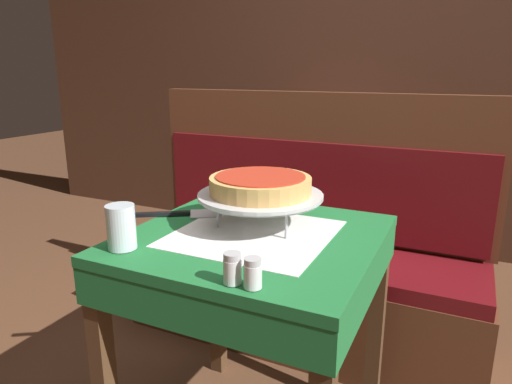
{
  "coord_description": "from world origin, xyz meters",
  "views": [
    {
      "loc": [
        0.53,
        -1.11,
        1.2
      ],
      "look_at": [
        -0.01,
        0.03,
        0.86
      ],
      "focal_mm": 32.0,
      "sensor_mm": 36.0,
      "label": 1
    }
  ],
  "objects_px": {
    "pizza_pan_stand": "(260,197)",
    "salt_shaker": "(232,268)",
    "pizza_server": "(180,214)",
    "deep_dish_pizza": "(260,185)",
    "water_glass_near": "(121,227)",
    "condiment_caddy": "(333,139)",
    "booth_bench": "(302,269)",
    "dining_table_front": "(254,266)",
    "pepper_shaker": "(253,273)",
    "dining_table_rear": "(320,165)"
  },
  "relations": [
    {
      "from": "pizza_server",
      "to": "condiment_caddy",
      "type": "bearing_deg",
      "value": 88.88
    },
    {
      "from": "booth_bench",
      "to": "pepper_shaker",
      "type": "height_order",
      "value": "booth_bench"
    },
    {
      "from": "pepper_shaker",
      "to": "deep_dish_pizza",
      "type": "bearing_deg",
      "value": 112.56
    },
    {
      "from": "pizza_server",
      "to": "salt_shaker",
      "type": "relative_size",
      "value": 3.9
    },
    {
      "from": "dining_table_front",
      "to": "salt_shaker",
      "type": "xyz_separation_m",
      "value": [
        0.09,
        -0.3,
        0.14
      ]
    },
    {
      "from": "pizza_server",
      "to": "salt_shaker",
      "type": "xyz_separation_m",
      "value": [
        0.38,
        -0.35,
        0.03
      ]
    },
    {
      "from": "dining_table_rear",
      "to": "deep_dish_pizza",
      "type": "bearing_deg",
      "value": -78.88
    },
    {
      "from": "water_glass_near",
      "to": "pepper_shaker",
      "type": "bearing_deg",
      "value": -7.63
    },
    {
      "from": "deep_dish_pizza",
      "to": "water_glass_near",
      "type": "distance_m",
      "value": 0.41
    },
    {
      "from": "booth_bench",
      "to": "pizza_pan_stand",
      "type": "height_order",
      "value": "booth_bench"
    },
    {
      "from": "dining_table_rear",
      "to": "salt_shaker",
      "type": "distance_m",
      "value": 1.97
    },
    {
      "from": "dining_table_front",
      "to": "dining_table_rear",
      "type": "distance_m",
      "value": 1.64
    },
    {
      "from": "dining_table_front",
      "to": "pizza_pan_stand",
      "type": "distance_m",
      "value": 0.2
    },
    {
      "from": "booth_bench",
      "to": "pepper_shaker",
      "type": "bearing_deg",
      "value": -76.72
    },
    {
      "from": "deep_dish_pizza",
      "to": "condiment_caddy",
      "type": "distance_m",
      "value": 1.63
    },
    {
      "from": "water_glass_near",
      "to": "salt_shaker",
      "type": "bearing_deg",
      "value": -8.67
    },
    {
      "from": "dining_table_front",
      "to": "pizza_server",
      "type": "bearing_deg",
      "value": 170.56
    },
    {
      "from": "dining_table_front",
      "to": "dining_table_rear",
      "type": "relative_size",
      "value": 1.01
    },
    {
      "from": "water_glass_near",
      "to": "condiment_caddy",
      "type": "height_order",
      "value": "condiment_caddy"
    },
    {
      "from": "dining_table_front",
      "to": "water_glass_near",
      "type": "height_order",
      "value": "water_glass_near"
    },
    {
      "from": "dining_table_front",
      "to": "pepper_shaker",
      "type": "relative_size",
      "value": 11.1
    },
    {
      "from": "pizza_pan_stand",
      "to": "salt_shaker",
      "type": "height_order",
      "value": "pizza_pan_stand"
    },
    {
      "from": "pizza_pan_stand",
      "to": "salt_shaker",
      "type": "xyz_separation_m",
      "value": [
        0.1,
        -0.37,
        -0.06
      ]
    },
    {
      "from": "water_glass_near",
      "to": "dining_table_front",
      "type": "bearing_deg",
      "value": 43.68
    },
    {
      "from": "deep_dish_pizza",
      "to": "condiment_caddy",
      "type": "xyz_separation_m",
      "value": [
        -0.25,
        1.61,
        -0.1
      ]
    },
    {
      "from": "pizza_pan_stand",
      "to": "water_glass_near",
      "type": "distance_m",
      "value": 0.4
    },
    {
      "from": "dining_table_front",
      "to": "pepper_shaker",
      "type": "xyz_separation_m",
      "value": [
        0.14,
        -0.3,
        0.13
      ]
    },
    {
      "from": "booth_bench",
      "to": "deep_dish_pizza",
      "type": "bearing_deg",
      "value": -82.53
    },
    {
      "from": "condiment_caddy",
      "to": "deep_dish_pizza",
      "type": "bearing_deg",
      "value": -81.33
    },
    {
      "from": "booth_bench",
      "to": "condiment_caddy",
      "type": "xyz_separation_m",
      "value": [
        -0.16,
        0.98,
        0.45
      ]
    },
    {
      "from": "dining_table_rear",
      "to": "pizza_server",
      "type": "height_order",
      "value": "pizza_server"
    },
    {
      "from": "dining_table_front",
      "to": "booth_bench",
      "type": "bearing_deg",
      "value": 97.52
    },
    {
      "from": "dining_table_rear",
      "to": "pepper_shaker",
      "type": "relative_size",
      "value": 11.0
    },
    {
      "from": "booth_bench",
      "to": "deep_dish_pizza",
      "type": "height_order",
      "value": "booth_bench"
    },
    {
      "from": "salt_shaker",
      "to": "pepper_shaker",
      "type": "bearing_deg",
      "value": 0.0
    },
    {
      "from": "booth_bench",
      "to": "pepper_shaker",
      "type": "xyz_separation_m",
      "value": [
        0.24,
        -1.0,
        0.45
      ]
    },
    {
      "from": "salt_shaker",
      "to": "pepper_shaker",
      "type": "relative_size",
      "value": 1.04
    },
    {
      "from": "pizza_pan_stand",
      "to": "pepper_shaker",
      "type": "height_order",
      "value": "pizza_pan_stand"
    },
    {
      "from": "water_glass_near",
      "to": "condiment_caddy",
      "type": "xyz_separation_m",
      "value": [
        0.01,
        1.92,
        -0.03
      ]
    },
    {
      "from": "water_glass_near",
      "to": "deep_dish_pizza",
      "type": "bearing_deg",
      "value": 51.19
    },
    {
      "from": "dining_table_rear",
      "to": "condiment_caddy",
      "type": "xyz_separation_m",
      "value": [
        0.06,
        0.06,
        0.16
      ]
    },
    {
      "from": "dining_table_rear",
      "to": "salt_shaker",
      "type": "xyz_separation_m",
      "value": [
        0.41,
        -1.92,
        0.16
      ]
    },
    {
      "from": "dining_table_front",
      "to": "booth_bench",
      "type": "relative_size",
      "value": 0.48
    },
    {
      "from": "dining_table_rear",
      "to": "condiment_caddy",
      "type": "bearing_deg",
      "value": 46.3
    },
    {
      "from": "deep_dish_pizza",
      "to": "salt_shaker",
      "type": "relative_size",
      "value": 4.24
    },
    {
      "from": "dining_table_front",
      "to": "deep_dish_pizza",
      "type": "relative_size",
      "value": 2.51
    },
    {
      "from": "dining_table_front",
      "to": "condiment_caddy",
      "type": "distance_m",
      "value": 1.7
    },
    {
      "from": "dining_table_front",
      "to": "booth_bench",
      "type": "xyz_separation_m",
      "value": [
        -0.09,
        0.69,
        -0.32
      ]
    },
    {
      "from": "salt_shaker",
      "to": "condiment_caddy",
      "type": "distance_m",
      "value": 2.01
    },
    {
      "from": "dining_table_rear",
      "to": "pizza_pan_stand",
      "type": "relative_size",
      "value": 2.01
    }
  ]
}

